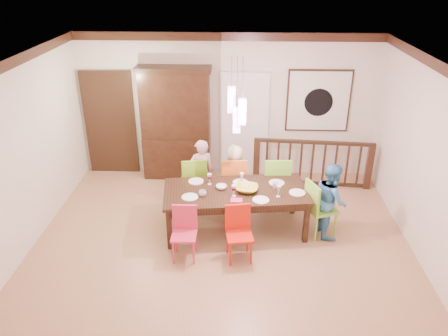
{
  "coord_description": "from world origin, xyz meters",
  "views": [
    {
      "loc": [
        0.27,
        -5.92,
        4.14
      ],
      "look_at": [
        0.02,
        0.42,
        1.08
      ],
      "focal_mm": 35.0,
      "sensor_mm": 36.0,
      "label": 1
    }
  ],
  "objects_px": {
    "chair_far_left": "(194,177)",
    "person_far_left": "(201,173)",
    "balustrade": "(312,162)",
    "person_far_mid": "(235,176)",
    "dining_table": "(236,194)",
    "chair_end_right": "(322,204)",
    "china_hutch": "(176,123)",
    "person_end_right": "(331,200)"
  },
  "relations": [
    {
      "from": "balustrade",
      "to": "chair_far_left",
      "type": "bearing_deg",
      "value": -154.49
    },
    {
      "from": "dining_table",
      "to": "chair_far_left",
      "type": "xyz_separation_m",
      "value": [
        -0.77,
        0.79,
        -0.11
      ]
    },
    {
      "from": "chair_end_right",
      "to": "person_far_mid",
      "type": "height_order",
      "value": "person_far_mid"
    },
    {
      "from": "dining_table",
      "to": "chair_end_right",
      "type": "distance_m",
      "value": 1.4
    },
    {
      "from": "dining_table",
      "to": "balustrade",
      "type": "height_order",
      "value": "balustrade"
    },
    {
      "from": "person_far_mid",
      "to": "person_end_right",
      "type": "bearing_deg",
      "value": 129.31
    },
    {
      "from": "china_hutch",
      "to": "person_end_right",
      "type": "bearing_deg",
      "value": -36.3
    },
    {
      "from": "chair_far_left",
      "to": "balustrade",
      "type": "relative_size",
      "value": 0.42
    },
    {
      "from": "balustrade",
      "to": "chair_end_right",
      "type": "bearing_deg",
      "value": -88.57
    },
    {
      "from": "dining_table",
      "to": "china_hutch",
      "type": "bearing_deg",
      "value": 114.5
    },
    {
      "from": "balustrade",
      "to": "person_far_left",
      "type": "relative_size",
      "value": 1.81
    },
    {
      "from": "dining_table",
      "to": "chair_far_left",
      "type": "height_order",
      "value": "chair_far_left"
    },
    {
      "from": "person_end_right",
      "to": "balustrade",
      "type": "bearing_deg",
      "value": -3.16
    },
    {
      "from": "chair_far_left",
      "to": "person_far_mid",
      "type": "relative_size",
      "value": 0.84
    },
    {
      "from": "chair_far_left",
      "to": "balustrade",
      "type": "distance_m",
      "value": 2.41
    },
    {
      "from": "chair_far_left",
      "to": "person_far_left",
      "type": "height_order",
      "value": "person_far_left"
    },
    {
      "from": "dining_table",
      "to": "china_hutch",
      "type": "distance_m",
      "value": 2.4
    },
    {
      "from": "china_hutch",
      "to": "person_end_right",
      "type": "xyz_separation_m",
      "value": [
        2.77,
        -2.04,
        -0.52
      ]
    },
    {
      "from": "china_hutch",
      "to": "person_far_mid",
      "type": "bearing_deg",
      "value": -43.62
    },
    {
      "from": "dining_table",
      "to": "chair_end_right",
      "type": "bearing_deg",
      "value": -9.5
    },
    {
      "from": "chair_far_left",
      "to": "person_far_mid",
      "type": "bearing_deg",
      "value": 175.04
    },
    {
      "from": "china_hutch",
      "to": "person_far_mid",
      "type": "distance_m",
      "value": 1.76
    },
    {
      "from": "dining_table",
      "to": "chair_end_right",
      "type": "height_order",
      "value": "chair_end_right"
    },
    {
      "from": "chair_far_left",
      "to": "chair_end_right",
      "type": "distance_m",
      "value": 2.32
    },
    {
      "from": "chair_end_right",
      "to": "person_end_right",
      "type": "distance_m",
      "value": 0.16
    },
    {
      "from": "person_far_mid",
      "to": "person_end_right",
      "type": "distance_m",
      "value": 1.8
    },
    {
      "from": "person_far_left",
      "to": "chair_end_right",
      "type": "bearing_deg",
      "value": 136.38
    },
    {
      "from": "person_end_right",
      "to": "china_hutch",
      "type": "bearing_deg",
      "value": 48.9
    },
    {
      "from": "dining_table",
      "to": "person_far_mid",
      "type": "height_order",
      "value": "person_far_mid"
    },
    {
      "from": "chair_end_right",
      "to": "balustrade",
      "type": "xyz_separation_m",
      "value": [
        0.09,
        1.72,
        -0.05
      ]
    },
    {
      "from": "balustrade",
      "to": "person_far_left",
      "type": "xyz_separation_m",
      "value": [
        -2.12,
        -0.84,
        0.14
      ]
    },
    {
      "from": "chair_end_right",
      "to": "balustrade",
      "type": "relative_size",
      "value": 0.41
    },
    {
      "from": "china_hutch",
      "to": "person_end_right",
      "type": "relative_size",
      "value": 1.83
    },
    {
      "from": "chair_far_left",
      "to": "person_far_left",
      "type": "xyz_separation_m",
      "value": [
        0.13,
        0.02,
        0.08
      ]
    },
    {
      "from": "chair_far_left",
      "to": "chair_end_right",
      "type": "bearing_deg",
      "value": 148.6
    },
    {
      "from": "dining_table",
      "to": "china_hutch",
      "type": "xyz_separation_m",
      "value": [
        -1.24,
        2.01,
        0.48
      ]
    },
    {
      "from": "chair_end_right",
      "to": "person_far_mid",
      "type": "bearing_deg",
      "value": 36.13
    },
    {
      "from": "person_far_mid",
      "to": "person_end_right",
      "type": "xyz_separation_m",
      "value": [
        1.57,
        -0.89,
        0.04
      ]
    },
    {
      "from": "person_far_left",
      "to": "person_end_right",
      "type": "xyz_separation_m",
      "value": [
        2.17,
        -0.85,
        -0.02
      ]
    },
    {
      "from": "chair_end_right",
      "to": "china_hutch",
      "type": "bearing_deg",
      "value": 30.71
    },
    {
      "from": "dining_table",
      "to": "person_far_left",
      "type": "relative_size",
      "value": 1.9
    },
    {
      "from": "china_hutch",
      "to": "person_far_mid",
      "type": "height_order",
      "value": "china_hutch"
    }
  ]
}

